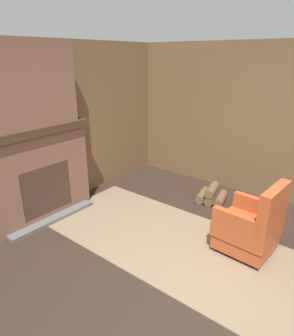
# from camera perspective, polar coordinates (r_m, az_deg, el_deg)

# --- Properties ---
(ground_plane) EXTENTS (14.00, 14.00, 0.00)m
(ground_plane) POSITION_cam_1_polar(r_m,az_deg,el_deg) (3.37, 8.36, -22.73)
(ground_plane) COLOR #2D2119
(wood_panel_wall_left) EXTENTS (0.06, 6.09, 2.53)m
(wood_panel_wall_left) POSITION_cam_1_polar(r_m,az_deg,el_deg) (4.60, -22.09, 6.18)
(wood_panel_wall_left) COLOR brown
(wood_panel_wall_left) RESTS_ON ground
(wood_panel_wall_back) EXTENTS (6.09, 0.09, 2.53)m
(wood_panel_wall_back) POSITION_cam_1_polar(r_m,az_deg,el_deg) (5.17, 25.50, 7.18)
(wood_panel_wall_back) COLOR brown
(wood_panel_wall_back) RESTS_ON ground
(fireplace_hearth) EXTENTS (0.54, 1.62, 1.39)m
(fireplace_hearth) POSITION_cam_1_polar(r_m,az_deg,el_deg) (4.60, -19.82, -1.09)
(fireplace_hearth) COLOR brown
(fireplace_hearth) RESTS_ON ground
(chimney_breast) EXTENTS (0.29, 1.34, 1.12)m
(chimney_breast) POSITION_cam_1_polar(r_m,az_deg,el_deg) (4.33, -21.98, 14.64)
(chimney_breast) COLOR brown
(chimney_breast) RESTS_ON fireplace_hearth
(area_rug) EXTENTS (4.13, 1.60, 0.01)m
(area_rug) POSITION_cam_1_polar(r_m,az_deg,el_deg) (3.96, 7.62, -14.89)
(area_rug) COLOR #7A664C
(area_rug) RESTS_ON ground
(armchair) EXTENTS (0.70, 0.67, 0.95)m
(armchair) POSITION_cam_1_polar(r_m,az_deg,el_deg) (3.89, 19.12, -10.65)
(armchair) COLOR #A84723
(armchair) RESTS_ON ground
(firewood_stack) EXTENTS (0.55, 0.54, 0.28)m
(firewood_stack) POSITION_cam_1_polar(r_m,az_deg,el_deg) (5.13, 12.20, -5.09)
(firewood_stack) COLOR brown
(firewood_stack) RESTS_ON ground
(oil_lamp_vase) EXTENTS (0.11, 0.11, 0.29)m
(oil_lamp_vase) POSITION_cam_1_polar(r_m,az_deg,el_deg) (4.27, -24.93, 7.94)
(oil_lamp_vase) COLOR #47708E
(oil_lamp_vase) RESTS_ON fireplace_hearth
(storage_case) EXTENTS (0.15, 0.21, 0.15)m
(storage_case) POSITION_cam_1_polar(r_m,az_deg,el_deg) (4.67, -16.35, 9.61)
(storage_case) COLOR black
(storage_case) RESTS_ON fireplace_hearth
(decorative_plate_on_mantel) EXTENTS (0.07, 0.25, 0.25)m
(decorative_plate_on_mantel) POSITION_cam_1_polar(r_m,az_deg,el_deg) (4.40, -22.14, 8.95)
(decorative_plate_on_mantel) COLOR gold
(decorative_plate_on_mantel) RESTS_ON fireplace_hearth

